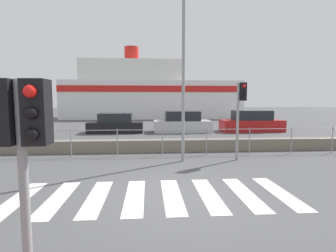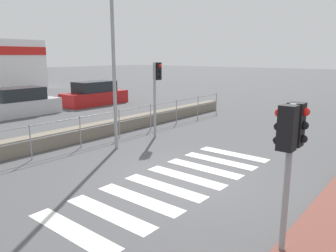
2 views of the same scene
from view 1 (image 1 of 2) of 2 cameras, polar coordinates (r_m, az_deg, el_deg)
name	(u,v)px [view 1 (image 1 of 2)]	position (r m, az deg, el deg)	size (l,w,h in m)	color
ground_plane	(173,195)	(6.57, 1.06, -14.88)	(160.00, 160.00, 0.00)	#4C4C4F
crosswalk	(154,196)	(6.55, -3.17, -14.94)	(6.75, 2.40, 0.01)	silver
seawall	(161,146)	(11.85, -1.43, -4.28)	(20.71, 0.55, 0.53)	slate
harbor_fence	(163,138)	(10.91, -1.20, -2.55)	(18.68, 0.04, 1.14)	gray
traffic_light_near	(21,131)	(3.12, -29.36, -1.03)	(0.58, 0.41, 2.52)	gray
traffic_light_far	(241,104)	(10.33, 15.57, 4.71)	(0.34, 0.32, 2.97)	gray
streetlamp	(184,47)	(9.77, 3.57, 16.89)	(0.32, 1.24, 6.89)	gray
ferry_boat	(149,94)	(34.48, -4.25, 6.94)	(22.35, 6.19, 9.08)	white
parked_car_black	(116,124)	(19.04, -11.31, 0.36)	(3.85, 1.70, 1.39)	black
parked_car_silver	(182,123)	(19.05, 3.12, 0.63)	(4.10, 1.85, 1.52)	#BCBCC1
parked_car_red	(251,122)	(20.37, 17.72, 0.73)	(4.50, 1.70, 1.55)	#B21919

